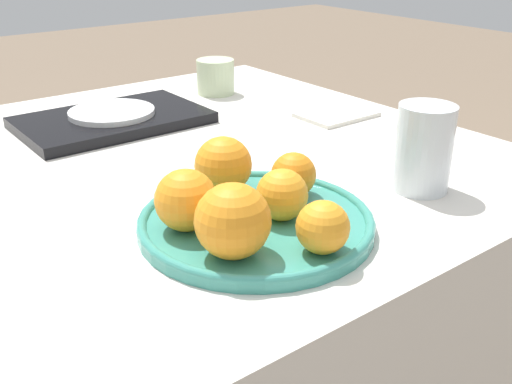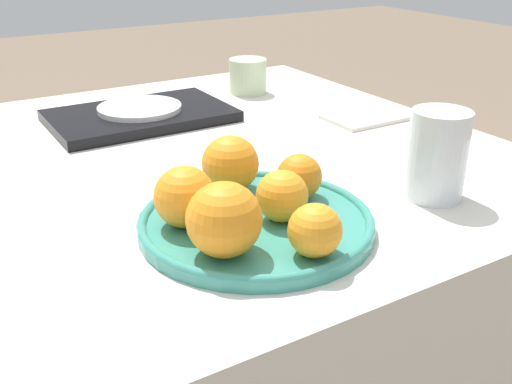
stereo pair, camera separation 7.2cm
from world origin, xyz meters
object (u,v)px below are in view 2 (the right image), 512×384
at_px(fruit_platter, 256,221).
at_px(orange_5, 299,176).
at_px(orange_1, 282,196).
at_px(orange_4, 315,230).
at_px(napkin, 365,118).
at_px(orange_3, 187,196).
at_px(water_glass, 437,155).
at_px(side_plate, 140,108).
at_px(orange_0, 224,220).
at_px(orange_2, 230,164).
at_px(serving_tray, 140,116).
at_px(cup_1, 248,76).

relative_size(fruit_platter, orange_5, 4.87).
height_order(fruit_platter, orange_1, orange_1).
relative_size(orange_4, napkin, 0.42).
xyz_separation_m(fruit_platter, orange_1, (0.03, -0.02, 0.04)).
bearing_deg(orange_3, water_glass, -12.33).
bearing_deg(orange_3, side_plate, 75.82).
bearing_deg(orange_1, orange_3, 155.14).
bearing_deg(orange_4, side_plate, 87.10).
bearing_deg(orange_5, napkin, 37.35).
xyz_separation_m(orange_3, napkin, (0.49, 0.25, -0.05)).
relative_size(orange_0, orange_5, 1.40).
height_order(fruit_platter, orange_3, orange_3).
relative_size(orange_2, side_plate, 0.49).
height_order(fruit_platter, orange_5, orange_5).
height_order(orange_4, napkin, orange_4).
xyz_separation_m(orange_1, side_plate, (0.01, 0.51, -0.02)).
xyz_separation_m(orange_0, serving_tray, (0.11, 0.55, -0.05)).
bearing_deg(orange_4, orange_0, 147.51).
height_order(orange_0, orange_3, orange_0).
bearing_deg(cup_1, orange_1, -116.79).
bearing_deg(cup_1, orange_4, -114.82).
bearing_deg(orange_4, orange_2, 88.31).
height_order(orange_2, water_glass, water_glass).
distance_m(orange_2, serving_tray, 0.41).
distance_m(orange_3, serving_tray, 0.48).
relative_size(orange_5, cup_1, 0.73).
relative_size(orange_5, side_plate, 0.38).
distance_m(orange_1, side_plate, 0.51).
bearing_deg(napkin, orange_1, -142.57).
xyz_separation_m(serving_tray, side_plate, (0.00, -0.00, 0.02)).
relative_size(orange_4, serving_tray, 0.18).
relative_size(serving_tray, cup_1, 4.06).
distance_m(orange_4, napkin, 0.56).
relative_size(orange_1, napkin, 0.45).
relative_size(orange_0, serving_tray, 0.25).
bearing_deg(orange_4, water_glass, 14.34).
height_order(orange_5, water_glass, water_glass).
bearing_deg(cup_1, orange_3, -126.59).
xyz_separation_m(orange_3, orange_5, (0.16, -0.00, -0.01)).
xyz_separation_m(orange_2, side_plate, (0.02, 0.40, -0.03)).
xyz_separation_m(fruit_platter, napkin, (0.41, 0.28, -0.01)).
height_order(orange_5, cup_1, cup_1).
bearing_deg(orange_2, orange_4, -91.69).
distance_m(orange_0, orange_4, 0.10).
xyz_separation_m(orange_0, orange_1, (0.10, 0.04, -0.01)).
relative_size(orange_3, cup_1, 0.90).
xyz_separation_m(orange_0, napkin, (0.49, 0.33, -0.05)).
distance_m(water_glass, cup_1, 0.62).
relative_size(orange_1, serving_tray, 0.19).
height_order(orange_2, orange_3, orange_2).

